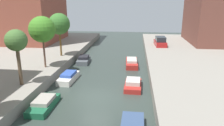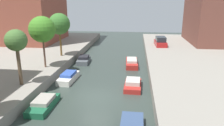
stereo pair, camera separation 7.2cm
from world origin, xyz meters
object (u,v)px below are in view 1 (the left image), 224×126
object	(u,v)px
low_block_right	(220,15)
moored_boat_left_4	(84,60)
street_tree_3	(16,42)
moored_boat_right_4	(132,63)
parked_car	(160,42)
street_tree_5	(59,24)
street_tree_4	(42,29)
moored_boat_left_2	(44,104)
moored_boat_right_3	(133,85)
moored_boat_left_3	(69,77)

from	to	relation	value
low_block_right	moored_boat_left_4	xyz separation A→B (m)	(-21.67, -12.43, -5.52)
street_tree_3	moored_boat_right_4	bearing A→B (deg)	46.55
moored_boat_right_4	moored_boat_left_4	bearing A→B (deg)	174.93
parked_car	moored_boat_right_4	world-z (taller)	parked_car
street_tree_5	moored_boat_right_4	size ratio (longest dim) A/B	1.30
street_tree_4	moored_boat_right_4	xyz separation A→B (m)	(9.71, 4.98, -4.88)
street_tree_5	moored_boat_left_4	world-z (taller)	street_tree_5
moored_boat_left_2	moored_boat_right_3	bearing A→B (deg)	34.71
low_block_right	moored_boat_left_2	xyz separation A→B (m)	(-21.73, -25.47, -5.58)
street_tree_3	parked_car	distance (m)	24.04
moored_boat_left_3	moored_boat_left_4	size ratio (longest dim) A/B	1.08
low_block_right	moored_boat_left_2	distance (m)	33.95
moored_boat_left_2	moored_boat_right_3	world-z (taller)	moored_boat_right_3
street_tree_5	moored_boat_left_2	size ratio (longest dim) A/B	1.60
street_tree_3	parked_car	world-z (taller)	street_tree_3
moored_boat_left_4	moored_boat_right_4	bearing A→B (deg)	-5.07
low_block_right	moored_boat_left_2	bearing A→B (deg)	-130.47
parked_car	moored_boat_left_3	size ratio (longest dim) A/B	1.14
street_tree_3	street_tree_4	size ratio (longest dim) A/B	0.87
street_tree_5	moored_boat_right_3	world-z (taller)	street_tree_5
moored_boat_left_4	moored_boat_left_2	bearing A→B (deg)	-90.30
street_tree_3	moored_boat_right_3	xyz separation A→B (m)	(10.02, 2.67, -4.57)
street_tree_4	moored_boat_left_2	distance (m)	9.44
street_tree_3	street_tree_4	xyz separation A→B (m)	(0.00, 5.27, 0.35)
street_tree_4	moored_boat_right_3	world-z (taller)	street_tree_4
low_block_right	street_tree_3	distance (m)	33.96
street_tree_3	moored_boat_right_4	distance (m)	14.83
moored_boat_left_3	moored_boat_right_3	distance (m)	7.02
moored_boat_left_2	moored_boat_left_3	xyz separation A→B (m)	(0.12, 6.10, 0.05)
street_tree_5	parked_car	world-z (taller)	street_tree_5
parked_car	low_block_right	bearing A→B (deg)	21.89
street_tree_5	moored_boat_left_3	distance (m)	8.88
moored_boat_left_2	moored_boat_right_4	size ratio (longest dim) A/B	0.81
moored_boat_left_2	low_block_right	bearing A→B (deg)	49.53
low_block_right	moored_boat_left_4	world-z (taller)	low_block_right
parked_car	moored_boat_right_4	xyz separation A→B (m)	(-4.56, -8.82, -1.24)
low_block_right	moored_boat_right_4	distance (m)	20.62
street_tree_5	moored_boat_right_4	distance (m)	10.89
moored_boat_right_4	street_tree_5	bearing A→B (deg)	177.95
moored_boat_left_2	moored_boat_left_3	bearing A→B (deg)	88.88
moored_boat_left_4	low_block_right	bearing A→B (deg)	29.84
low_block_right	street_tree_3	world-z (taller)	low_block_right
street_tree_4	moored_boat_left_3	distance (m)	5.95
low_block_right	street_tree_5	xyz separation A→B (m)	(-24.72, -12.67, -0.61)
low_block_right	parked_car	xyz separation A→B (m)	(-10.45, -4.20, -4.28)
street_tree_4	street_tree_3	bearing A→B (deg)	-90.00
moored_boat_right_3	street_tree_3	bearing A→B (deg)	-165.09
low_block_right	moored_boat_left_3	world-z (taller)	low_block_right
street_tree_3	street_tree_4	bearing A→B (deg)	90.00
moored_boat_left_2	moored_boat_left_4	distance (m)	13.05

